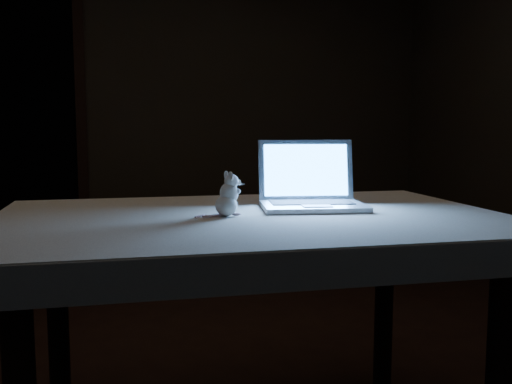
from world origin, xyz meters
name	(u,v)px	position (x,y,z in m)	size (l,w,h in m)	color
back_wall	(160,101)	(0.00, 2.50, 1.30)	(4.50, 0.04, 2.60)	black
doorway	(15,131)	(-1.10, 2.50, 1.06)	(1.06, 0.36, 2.13)	black
table	(252,339)	(0.00, -0.45, 0.40)	(1.51, 0.97, 0.81)	black
tablecloth	(252,227)	(0.01, -0.41, 0.77)	(1.60, 1.06, 0.09)	beige
laptop	(313,175)	(0.24, -0.38, 0.93)	(0.34, 0.30, 0.23)	#BCBCC0
plush_mouse	(226,194)	(-0.08, -0.46, 0.88)	(0.10, 0.10, 0.14)	white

